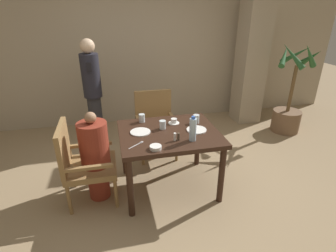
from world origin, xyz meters
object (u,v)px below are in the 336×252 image
(teacup_with_saucer, at_px, (174,121))
(glass_tall_mid, at_px, (163,125))
(chair_left_side, at_px, (82,161))
(plate_main_right, at_px, (140,132))
(glass_tall_near, at_px, (196,119))
(bowl_small, at_px, (156,147))
(water_bottle, at_px, (193,129))
(glass_tall_far, at_px, (142,118))
(plate_main_left, at_px, (196,130))
(potted_palm, at_px, (288,107))
(diner_in_left_chair, at_px, (95,156))
(chair_far_side, at_px, (155,122))
(standing_host, at_px, (93,90))

(teacup_with_saucer, bearing_deg, glass_tall_mid, -142.94)
(chair_left_side, relative_size, plate_main_right, 4.06)
(chair_left_side, relative_size, teacup_with_saucer, 6.96)
(glass_tall_near, bearing_deg, teacup_with_saucer, 171.08)
(bowl_small, relative_size, glass_tall_mid, 1.18)
(water_bottle, xyz_separation_m, glass_tall_far, (-0.46, 0.61, -0.08))
(plate_main_left, xyz_separation_m, bowl_small, (-0.54, -0.33, 0.01))
(plate_main_right, bearing_deg, glass_tall_far, 78.76)
(potted_palm, bearing_deg, water_bottle, -148.25)
(chair_left_side, relative_size, diner_in_left_chair, 0.88)
(plate_main_left, bearing_deg, glass_tall_far, 146.67)
(potted_palm, height_order, teacup_with_saucer, potted_palm)
(potted_palm, bearing_deg, chair_far_side, -174.78)
(diner_in_left_chair, relative_size, teacup_with_saucer, 7.93)
(potted_palm, xyz_separation_m, water_bottle, (-2.22, -1.38, 0.43))
(potted_palm, bearing_deg, teacup_with_saucer, -158.81)
(plate_main_left, bearing_deg, bowl_small, -148.66)
(plate_main_left, distance_m, plate_main_right, 0.65)
(standing_host, bearing_deg, bowl_small, -70.35)
(chair_far_side, xyz_separation_m, bowl_small, (-0.22, -1.26, 0.28))
(diner_in_left_chair, bearing_deg, water_bottle, -14.18)
(standing_host, bearing_deg, diner_in_left_chair, -88.54)
(teacup_with_saucer, bearing_deg, chair_far_side, 99.56)
(glass_tall_mid, bearing_deg, water_bottle, -54.71)
(diner_in_left_chair, xyz_separation_m, glass_tall_far, (0.58, 0.35, 0.26))
(potted_palm, bearing_deg, glass_tall_far, -164.07)
(potted_palm, relative_size, plate_main_right, 6.83)
(diner_in_left_chair, bearing_deg, chair_far_side, 46.74)
(teacup_with_saucer, xyz_separation_m, water_bottle, (0.08, -0.48, 0.10))
(chair_left_side, height_order, bowl_small, chair_left_side)
(standing_host, distance_m, glass_tall_near, 1.81)
(potted_palm, xyz_separation_m, teacup_with_saucer, (-2.31, -0.89, 0.33))
(chair_left_side, height_order, diner_in_left_chair, diner_in_left_chair)
(water_bottle, relative_size, glass_tall_near, 2.70)
(chair_far_side, relative_size, plate_main_left, 4.06)
(plate_main_left, relative_size, glass_tall_far, 2.26)
(plate_main_left, bearing_deg, glass_tall_near, 72.85)
(plate_main_right, bearing_deg, glass_tall_mid, 8.63)
(glass_tall_mid, bearing_deg, glass_tall_far, 129.30)
(chair_left_side, xyz_separation_m, teacup_with_saucer, (1.10, 0.22, 0.28))
(water_bottle, bearing_deg, chair_left_side, 167.55)
(teacup_with_saucer, bearing_deg, standing_host, 128.36)
(plate_main_right, xyz_separation_m, glass_tall_near, (0.71, 0.12, 0.04))
(glass_tall_near, distance_m, glass_tall_mid, 0.45)
(standing_host, relative_size, teacup_with_saucer, 12.24)
(chair_far_side, distance_m, plate_main_right, 0.94)
(chair_far_side, bearing_deg, diner_in_left_chair, -133.26)
(bowl_small, bearing_deg, standing_host, 109.65)
(potted_palm, bearing_deg, glass_tall_near, -155.28)
(diner_in_left_chair, relative_size, glass_tall_mid, 10.47)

